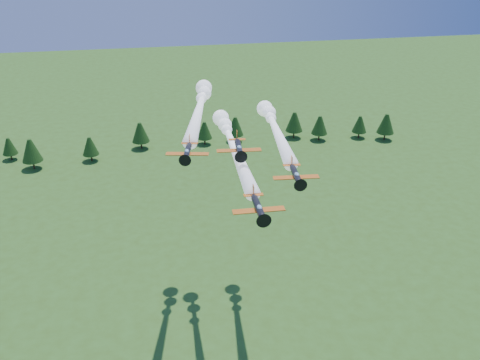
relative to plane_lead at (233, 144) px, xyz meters
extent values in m
plane|color=#36581B|center=(-0.76, -18.13, -39.99)|extent=(600.00, 600.00, 0.00)
cylinder|color=black|center=(-0.44, -26.41, 0.00)|extent=(1.22, 6.07, 1.12)
cone|color=black|center=(-0.50, -29.94, 0.00)|extent=(1.14, 1.03, 1.12)
cone|color=black|center=(-0.51, -30.61, 0.00)|extent=(0.50, 0.51, 0.49)
cylinder|color=black|center=(-0.52, -30.81, 0.00)|extent=(2.36, 0.08, 2.35)
cube|color=orange|center=(-0.45, -26.86, -0.36)|extent=(8.32, 1.65, 0.13)
cube|color=orange|center=(-0.38, -22.43, 0.06)|extent=(3.27, 1.01, 0.08)
cube|color=orange|center=(-0.37, -22.32, 0.95)|extent=(0.12, 1.07, 1.63)
ellipsoid|color=#98CCEB|center=(-0.46, -27.42, 0.45)|extent=(0.83, 1.36, 0.70)
sphere|color=white|center=(0.12, 7.27, 0.00)|extent=(2.30, 2.30, 2.30)
sphere|color=white|center=(0.19, 11.40, 0.00)|extent=(3.00, 3.00, 3.00)
sphere|color=white|center=(0.26, 15.53, 0.00)|extent=(3.70, 3.70, 3.70)
cylinder|color=black|center=(-10.29, -15.95, 5.84)|extent=(1.99, 5.30, 0.97)
cone|color=black|center=(-10.90, -18.93, 5.84)|extent=(1.12, 1.04, 0.97)
cone|color=black|center=(-11.01, -19.49, 5.84)|extent=(0.50, 0.51, 0.42)
cylinder|color=black|center=(-11.05, -19.65, 5.84)|extent=(1.99, 0.44, 2.03)
cube|color=orange|center=(-10.37, -16.32, 5.53)|extent=(7.26, 2.71, 0.12)
cube|color=orange|center=(-9.60, -12.59, 5.89)|extent=(2.91, 1.36, 0.07)
cube|color=orange|center=(-9.58, -12.49, 6.66)|extent=(0.27, 0.92, 1.40)
ellipsoid|color=#98CCEB|center=(-10.46, -16.80, 6.23)|extent=(0.91, 1.27, 0.60)
sphere|color=white|center=(-4.38, 12.99, 5.84)|extent=(2.30, 2.30, 2.30)
sphere|color=white|center=(-3.66, 16.54, 5.84)|extent=(3.00, 3.00, 3.00)
sphere|color=white|center=(-2.93, 20.10, 5.84)|extent=(3.70, 3.70, 3.70)
cylinder|color=black|center=(7.71, -18.88, 1.40)|extent=(1.56, 5.83, 1.07)
cone|color=black|center=(7.42, -22.23, 1.40)|extent=(1.14, 1.05, 1.07)
cone|color=black|center=(7.36, -22.86, 1.40)|extent=(0.51, 0.52, 0.47)
cylinder|color=black|center=(7.35, -23.04, 1.40)|extent=(2.23, 0.23, 2.24)
cube|color=orange|center=(7.67, -19.31, 1.06)|extent=(7.99, 2.11, 0.13)
cube|color=orange|center=(8.03, -15.11, 1.45)|extent=(3.16, 1.17, 0.07)
cube|color=orange|center=(8.04, -15.00, 2.30)|extent=(0.18, 1.02, 1.55)
ellipsoid|color=#98CCEB|center=(7.63, -19.84, 1.82)|extent=(0.87, 1.34, 0.67)
sphere|color=white|center=(10.20, 10.08, 1.40)|extent=(2.30, 2.30, 2.30)
sphere|color=white|center=(10.50, 13.57, 1.40)|extent=(3.00, 3.00, 3.00)
sphere|color=white|center=(10.80, 17.07, 1.40)|extent=(3.70, 3.70, 3.70)
cylinder|color=black|center=(-0.86, -11.81, 4.10)|extent=(1.59, 5.84, 1.07)
cone|color=black|center=(-1.17, -15.16, 4.10)|extent=(1.15, 1.05, 1.07)
cone|color=black|center=(-1.23, -15.80, 4.10)|extent=(0.51, 0.52, 0.47)
cylinder|color=black|center=(-1.24, -15.98, 4.10)|extent=(2.24, 0.25, 2.24)
cube|color=orange|center=(-0.90, -12.24, 3.75)|extent=(8.00, 2.16, 0.13)
cube|color=orange|center=(-0.52, -8.04, 4.15)|extent=(3.17, 1.19, 0.07)
cube|color=orange|center=(-0.51, -7.93, 5.00)|extent=(0.19, 1.02, 1.55)
ellipsoid|color=#98CCEB|center=(-0.95, -12.77, 4.52)|extent=(0.88, 1.35, 0.67)
cylinder|color=#382314|center=(41.98, 98.54, -38.48)|extent=(0.60, 0.60, 3.02)
cone|color=#1B3710|center=(41.98, 98.54, -33.10)|extent=(6.89, 6.89, 7.76)
cylinder|color=#382314|center=(-67.10, 95.98, -38.80)|extent=(0.60, 0.60, 2.39)
cone|color=#1B3710|center=(-67.10, 95.98, -34.54)|extent=(5.45, 5.45, 6.13)
cylinder|color=#382314|center=(17.76, 98.68, -38.56)|extent=(0.60, 0.60, 2.86)
cone|color=#1B3710|center=(17.76, 98.68, -33.46)|extent=(6.53, 6.53, 7.35)
cylinder|color=#382314|center=(-57.58, 86.19, -38.42)|extent=(0.60, 0.60, 3.14)
cone|color=#1B3710|center=(-57.58, 86.19, -32.82)|extent=(7.17, 7.17, 8.06)
cylinder|color=#382314|center=(5.40, 98.08, -38.70)|extent=(0.60, 0.60, 2.58)
cone|color=#1B3710|center=(5.40, 98.08, -34.09)|extent=(5.90, 5.90, 6.64)
cylinder|color=#382314|center=(77.53, 89.83, -38.49)|extent=(0.60, 0.60, 3.01)
cone|color=#1B3710|center=(77.53, 89.83, -33.12)|extent=(6.87, 6.87, 7.73)
cylinder|color=#382314|center=(-37.72, 89.52, -38.70)|extent=(0.60, 0.60, 2.59)
cone|color=#1B3710|center=(-37.72, 89.52, -34.07)|extent=(5.92, 5.92, 6.66)
cylinder|color=#382314|center=(-19.41, 98.16, -38.52)|extent=(0.60, 0.60, 2.95)
cone|color=#1B3710|center=(-19.41, 98.16, -33.25)|extent=(6.74, 6.74, 7.58)
cylinder|color=#382314|center=(51.27, 94.18, -38.58)|extent=(0.60, 0.60, 2.82)
cone|color=#1B3710|center=(51.27, 94.18, -33.54)|extent=(6.45, 6.45, 7.26)
cylinder|color=#382314|center=(68.05, 93.75, -38.71)|extent=(0.60, 0.60, 2.56)
cone|color=#1B3710|center=(68.05, 93.75, -34.13)|extent=(5.86, 5.86, 6.59)
camera|label=1|loc=(-16.49, -97.89, 40.57)|focal=40.00mm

